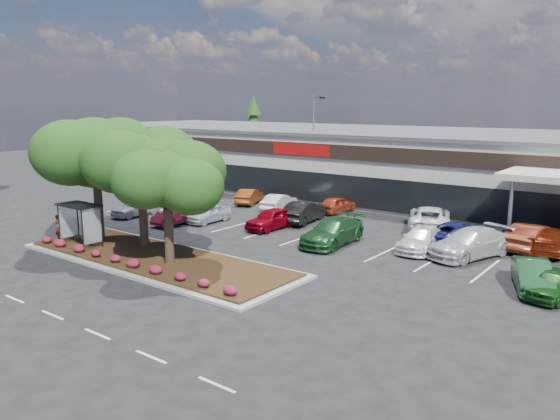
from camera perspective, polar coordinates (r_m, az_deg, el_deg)
The scene contains 29 objects.
ground at distance 28.13m, azimuth -16.41°, elevation -7.68°, with size 160.00×160.00×0.00m, color black.
retail_store at distance 54.26m, azimuth 13.62°, elevation 4.79°, with size 80.40×25.20×6.25m.
landscape_island at distance 31.94m, azimuth -12.79°, elevation -5.01°, with size 18.00×6.00×0.26m.
lane_markings at distance 35.06m, azimuth -2.73°, elevation -3.50°, with size 33.12×20.06×0.01m.
shrub_row at distance 30.59m, azimuth -15.84°, elevation -5.13°, with size 17.00×0.80×0.50m, color maroon, non-canonical shape.
bus_shelter at distance 35.19m, azimuth -20.03°, elevation -0.27°, with size 2.75×1.55×2.59m.
island_tree_west at distance 36.14m, azimuth -18.60°, elevation 3.16°, with size 7.20×7.20×7.89m, color #1A3E12, non-canonical shape.
island_tree_mid at distance 33.78m, azimuth -14.24°, elevation 2.39°, with size 6.60×6.60×7.32m, color #1A3E12, non-canonical shape.
island_tree_east at distance 29.86m, azimuth -11.65°, elevation 0.60°, with size 5.80×5.80×6.50m, color #1A3E12, non-canonical shape.
conifer_north_west at distance 80.47m, azimuth -2.77°, elevation 8.38°, with size 4.40×4.40×10.00m, color #1A3E12.
person_waiting at distance 37.06m, azimuth -22.09°, elevation -1.73°, with size 0.63×0.41×1.73m, color #594C47.
light_pole at distance 52.56m, azimuth 3.60°, elevation 6.06°, with size 1.42×0.74×9.54m.
car_0 at distance 44.94m, azimuth -14.84°, elevation 0.32°, with size 1.69×4.19×1.43m, color silver.
car_1 at distance 41.46m, azimuth -7.45°, elevation -0.35°, with size 1.57×3.90×1.33m, color silver.
car_2 at distance 41.16m, azimuth -10.64°, elevation -0.52°, with size 1.43×4.10×1.35m, color maroon.
car_3 at distance 38.87m, azimuth -0.89°, elevation -0.91°, with size 1.76×4.37×1.49m, color maroon.
car_4 at distance 34.82m, azimuth 5.52°, elevation -2.27°, with size 2.28×5.62×1.63m, color #1D4B24.
car_5 at distance 34.36m, azimuth 14.54°, elevation -2.97°, with size 1.95×4.79×1.39m, color silver.
car_6 at distance 33.70m, azimuth 19.25°, elevation -3.28°, with size 2.33×5.72×1.66m, color silver.
car_7 at distance 29.03m, azimuth 24.86°, elevation -6.22°, with size 1.51×4.34×1.43m, color #1D4B28.
car_8 at distance 28.33m, azimuth 26.77°, elevation -6.90°, with size 1.58×3.92×1.34m, color #184B18.
car_9 at distance 48.70m, azimuth -3.22°, elevation 1.46°, with size 1.44×4.13×1.36m, color brown.
car_10 at distance 45.54m, azimuth -0.09°, elevation 0.81°, with size 1.47×4.22×1.39m, color silver.
car_11 at distance 44.91m, azimuth 6.00°, elevation 0.60°, with size 1.63×4.04×1.38m, color #9A341A.
car_12 at distance 41.02m, azimuth 2.47°, elevation -0.22°, with size 1.67×4.79×1.58m, color black.
car_13 at distance 39.95m, azimuth 15.36°, elevation -0.83°, with size 2.81×6.08×1.69m, color silver.
car_14 at distance 36.27m, azimuth 18.11°, elevation -2.35°, with size 2.47×5.35×1.49m, color navy.
car_15 at distance 36.66m, azimuth 24.80°, elevation -2.56°, with size 1.75×5.03×1.66m, color maroon.
car_16 at distance 36.65m, azimuth 26.22°, elevation -2.80°, with size 2.12×5.22×1.51m, color maroon.
Camera 1 is at (21.73, -15.51, 8.86)m, focal length 35.00 mm.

